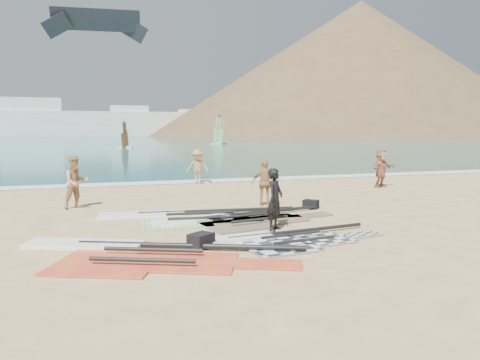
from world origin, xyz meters
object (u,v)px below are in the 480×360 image
object	(u,v)px
rig_orange	(234,220)
gear_bag_near	(201,241)
rig_grey	(275,240)
person_wetsuit	(275,199)
beachgoer_back	(265,183)
gear_bag_far	(311,204)
beachgoer_left	(76,182)
beachgoer_mid	(198,167)
beachgoer_right	(381,168)
rig_red	(132,253)
rig_green	(184,217)

from	to	relation	value
rig_orange	gear_bag_near	size ratio (longest dim) A/B	10.27
rig_grey	rig_orange	world-z (taller)	rig_orange
person_wetsuit	beachgoer_back	world-z (taller)	person_wetsuit
person_wetsuit	gear_bag_far	bearing A→B (deg)	2.71
rig_grey	beachgoer_left	world-z (taller)	beachgoer_left
rig_orange	person_wetsuit	distance (m)	1.79
beachgoer_mid	beachgoer_right	distance (m)	8.70
rig_orange	person_wetsuit	world-z (taller)	person_wetsuit
beachgoer_left	person_wetsuit	bearing A→B (deg)	-71.28
gear_bag_far	beachgoer_left	xyz separation A→B (m)	(-7.59, 2.55, 0.75)
rig_orange	beachgoer_back	bearing A→B (deg)	40.32
beachgoer_mid	beachgoer_back	world-z (taller)	beachgoer_mid
rig_red	beachgoer_right	size ratio (longest dim) A/B	3.39
rig_red	beachgoer_back	xyz separation A→B (m)	(5.09, 5.13, 0.76)
beachgoer_left	beachgoer_right	world-z (taller)	beachgoer_left
beachgoer_back	beachgoer_mid	bearing A→B (deg)	-61.72
person_wetsuit	beachgoer_left	world-z (taller)	beachgoer_left
gear_bag_near	beachgoer_left	bearing A→B (deg)	113.06
rig_orange	gear_bag_far	bearing A→B (deg)	11.79
rig_orange	beachgoer_right	bearing A→B (deg)	21.00
beachgoer_mid	beachgoer_right	world-z (taller)	beachgoer_right
beachgoer_mid	rig_green	bearing A→B (deg)	-87.64
gear_bag_far	beachgoer_mid	bearing A→B (deg)	104.35
rig_grey	beachgoer_back	world-z (taller)	beachgoer_back
gear_bag_near	beachgoer_mid	distance (m)	12.43
rig_green	beachgoer_back	xyz separation A→B (m)	(3.19, 1.41, 0.76)
gear_bag_far	beachgoer_right	bearing A→B (deg)	36.10
rig_red	beachgoer_mid	distance (m)	12.96
rig_orange	gear_bag_near	distance (m)	3.15
gear_bag_far	beachgoer_mid	size ratio (longest dim) A/B	0.29
rig_grey	beachgoer_left	size ratio (longest dim) A/B	2.74
rig_orange	beachgoer_mid	size ratio (longest dim) A/B	3.32
rig_grey	rig_red	xyz separation A→B (m)	(-3.39, -0.10, 0.00)
rig_grey	rig_green	xyz separation A→B (m)	(-1.49, 3.62, 0.00)
gear_bag_near	beachgoer_right	bearing A→B (deg)	37.85
rig_red	beachgoer_back	distance (m)	7.27
rig_orange	person_wetsuit	size ratio (longest dim) A/B	3.38
rig_grey	rig_red	world-z (taller)	rig_red
rig_grey	rig_green	world-z (taller)	rig_green
rig_grey	rig_green	size ratio (longest dim) A/B	0.80
beachgoer_left	beachgoer_mid	xyz separation A→B (m)	(5.52, 5.56, -0.05)
gear_bag_near	beachgoer_mid	bearing A→B (deg)	77.30
gear_bag_near	beachgoer_back	distance (m)	6.19
rig_green	beachgoer_mid	bearing A→B (deg)	80.02
person_wetsuit	rig_grey	bearing A→B (deg)	-157.63
rig_green	beachgoer_left	world-z (taller)	beachgoer_left
gear_bag_far	beachgoer_right	distance (m)	7.06
rig_grey	rig_orange	bearing A→B (deg)	87.16
beachgoer_mid	beachgoer_back	distance (m)	7.11
rig_green	gear_bag_far	bearing A→B (deg)	10.54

